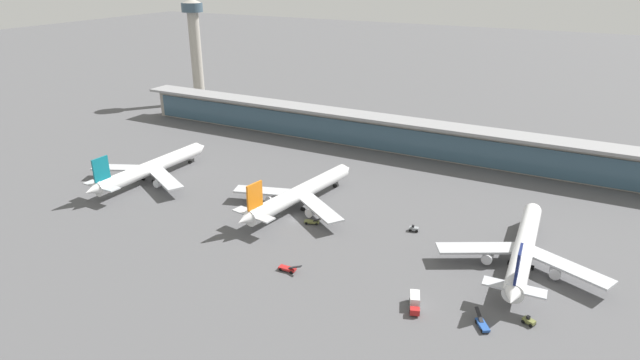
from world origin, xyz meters
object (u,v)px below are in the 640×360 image
at_px(service_truck_under_wing_grey, 414,229).
at_px(service_truck_at_far_stand_red, 415,301).
at_px(airliner_centre_stand, 299,194).
at_px(airliner_left_stand, 150,168).
at_px(airliner_right_stand, 524,249).
at_px(service_truck_on_taxiway_blue, 482,324).
at_px(service_truck_mid_apron_red, 288,268).
at_px(service_truck_by_tail_olive, 529,321).
at_px(control_tower, 195,43).
at_px(service_truck_near_nose_olive, 313,222).

bearing_deg(service_truck_under_wing_grey, service_truck_at_far_stand_red, -71.43).
bearing_deg(airliner_centre_stand, airliner_left_stand, -174.93).
xyz_separation_m(airliner_right_stand, service_truck_on_taxiway_blue, (-3.86, -32.90, -4.22)).
bearing_deg(service_truck_mid_apron_red, airliner_centre_stand, 115.66).
bearing_deg(airliner_left_stand, service_truck_on_taxiway_blue, -13.25).
xyz_separation_m(service_truck_on_taxiway_blue, service_truck_at_far_stand_red, (-16.24, 0.08, 0.88)).
bearing_deg(airliner_centre_stand, service_truck_by_tail_olive, -21.14).
distance_m(service_truck_by_tail_olive, service_truck_on_taxiway_blue, 11.18).
height_order(airliner_centre_stand, service_truck_by_tail_olive, airliner_centre_stand).
relative_size(airliner_centre_stand, control_tower, 0.92).
height_order(service_truck_near_nose_olive, service_truck_at_far_stand_red, service_truck_at_far_stand_red).
height_order(airliner_left_stand, control_tower, control_tower).
relative_size(service_truck_under_wing_grey, control_tower, 0.05).
bearing_deg(service_truck_near_nose_olive, service_truck_on_taxiway_blue, -24.99).
bearing_deg(service_truck_by_tail_olive, service_truck_near_nose_olive, 162.58).
bearing_deg(service_truck_by_tail_olive, service_truck_under_wing_grey, 140.23).
bearing_deg(service_truck_near_nose_olive, airliner_centre_stand, 138.74).
distance_m(service_truck_under_wing_grey, service_truck_at_far_stand_red, 40.05).
relative_size(service_truck_near_nose_olive, service_truck_by_tail_olive, 2.08).
relative_size(service_truck_at_far_stand_red, control_tower, 0.12).
height_order(service_truck_under_wing_grey, service_truck_mid_apron_red, service_truck_mid_apron_red).
bearing_deg(airliner_right_stand, airliner_centre_stand, 177.06).
xyz_separation_m(airliner_left_stand, airliner_centre_stand, (62.52, 5.55, 0.00)).
bearing_deg(service_truck_under_wing_grey, service_truck_on_taxiway_blue, -52.69).
xyz_separation_m(service_truck_near_nose_olive, service_truck_at_far_stand_red, (43.22, -27.63, 0.88)).
bearing_deg(control_tower, service_truck_on_taxiway_blue, -35.02).
relative_size(service_truck_mid_apron_red, service_truck_by_tail_olive, 2.07).
bearing_deg(control_tower, airliner_left_stand, -59.11).
bearing_deg(service_truck_by_tail_olive, airliner_right_stand, 101.60).
distance_m(airliner_right_stand, service_truck_at_far_stand_red, 38.63).
distance_m(airliner_left_stand, control_tower, 127.01).
distance_m(service_truck_mid_apron_red, service_truck_on_taxiway_blue, 51.96).
xyz_separation_m(airliner_centre_stand, service_truck_mid_apron_red, (17.72, -36.89, -4.22)).
xyz_separation_m(airliner_left_stand, control_tower, (-63.31, 105.85, 30.32)).
xyz_separation_m(airliner_left_stand, service_truck_at_far_stand_red, (115.96, -31.05, -3.33)).
bearing_deg(airliner_right_stand, service_truck_on_taxiway_blue, -96.69).
height_order(airliner_right_stand, service_truck_under_wing_grey, airliner_right_stand).
xyz_separation_m(airliner_right_stand, service_truck_mid_apron_red, (-55.82, -33.11, -4.22)).
relative_size(airliner_left_stand, control_tower, 0.93).
xyz_separation_m(service_truck_mid_apron_red, control_tower, (-143.55, 137.19, 34.54)).
bearing_deg(service_truck_at_far_stand_red, airliner_left_stand, 165.01).
relative_size(service_truck_near_nose_olive, service_truck_under_wing_grey, 2.20).
xyz_separation_m(airliner_left_stand, service_truck_mid_apron_red, (80.24, -31.34, -4.22)).
height_order(service_truck_by_tail_olive, service_truck_on_taxiway_blue, service_truck_on_taxiway_blue).
distance_m(service_truck_under_wing_grey, service_truck_by_tail_olive, 49.88).
height_order(service_truck_near_nose_olive, control_tower, control_tower).
xyz_separation_m(service_truck_under_wing_grey, service_truck_mid_apron_red, (-22.97, -38.25, -0.07)).
relative_size(service_truck_near_nose_olive, service_truck_mid_apron_red, 1.01).
bearing_deg(service_truck_under_wing_grey, airliner_right_stand, -8.88).
bearing_deg(service_truck_by_tail_olive, service_truck_on_taxiway_blue, -146.81).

